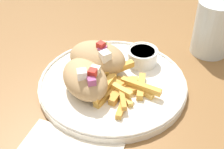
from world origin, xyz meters
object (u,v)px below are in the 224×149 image
plate (112,84)px  sauce_ramekin (142,56)px  pita_sandwich_near (85,79)px  fries_pile (121,88)px  water_glass (212,30)px  pita_sandwich_far (98,58)px

plate → sauce_ramekin: sauce_ramekin is taller
pita_sandwich_near → fries_pile: size_ratio=0.98×
fries_pile → water_glass: size_ratio=1.13×
plate → pita_sandwich_near: 0.06m
plate → water_glass: (0.16, 0.20, 0.05)m
plate → pita_sandwich_near: (-0.04, -0.04, 0.03)m
water_glass → pita_sandwich_near: bearing=-128.6°
plate → pita_sandwich_far: size_ratio=2.44×
plate → pita_sandwich_near: pita_sandwich_near is taller
plate → pita_sandwich_near: bearing=-132.7°
plate → sauce_ramekin: size_ratio=4.42×
fries_pile → sauce_ramekin: bearing=85.2°
pita_sandwich_near → sauce_ramekin: (0.07, 0.12, -0.01)m
plate → water_glass: size_ratio=2.37×
water_glass → plate: bearing=-127.7°
plate → fries_pile: fries_pile is taller
plate → sauce_ramekin: 0.09m
plate → fries_pile: bearing=-36.4°
water_glass → fries_pile: bearing=-120.6°
pita_sandwich_far → water_glass: 0.26m
pita_sandwich_near → sauce_ramekin: pita_sandwich_near is taller
plate → pita_sandwich_far: (-0.04, 0.02, 0.04)m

